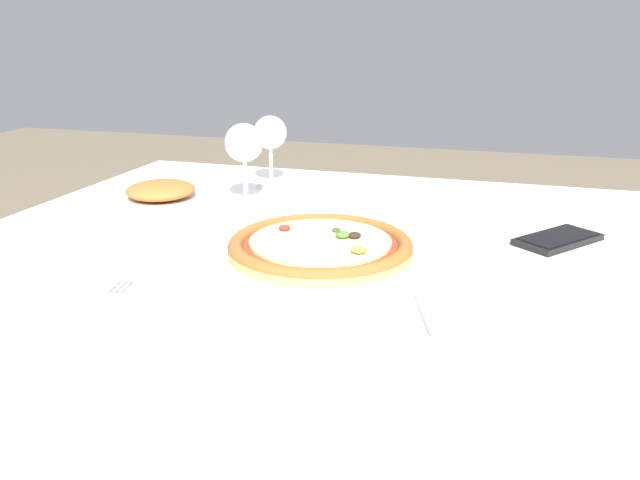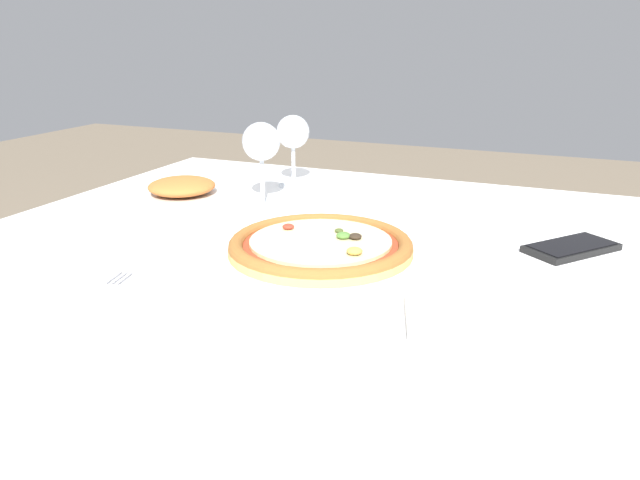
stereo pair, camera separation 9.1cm
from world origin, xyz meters
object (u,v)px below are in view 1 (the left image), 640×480
object	(u,v)px
dining_table	(350,311)
cell_phone	(558,239)
wine_glass_far_right	(244,147)
fork	(105,306)
side_plate	(161,195)
pizza_plate	(320,248)
wine_glass_far_left	(270,135)

from	to	relation	value
dining_table	cell_phone	world-z (taller)	cell_phone
cell_phone	wine_glass_far_right	bearing A→B (deg)	174.82
fork	dining_table	bearing A→B (deg)	43.74
dining_table	cell_phone	xyz separation A→B (m)	(0.29, 0.18, 0.08)
side_plate	wine_glass_far_right	bearing A→B (deg)	6.98
pizza_plate	cell_phone	distance (m)	0.39
wine_glass_far_right	pizza_plate	bearing A→B (deg)	-47.02
dining_table	wine_glass_far_left	xyz separation A→B (m)	(-0.27, 0.39, 0.19)
pizza_plate	wine_glass_far_right	bearing A→B (deg)	132.98
wine_glass_far_right	side_plate	size ratio (longest dim) A/B	0.70
pizza_plate	cell_phone	size ratio (longest dim) A/B	1.89
dining_table	wine_glass_far_right	xyz separation A→B (m)	(-0.26, 0.23, 0.19)
fork	side_plate	world-z (taller)	side_plate
fork	wine_glass_far_left	distance (m)	0.64
dining_table	side_plate	xyz separation A→B (m)	(-0.43, 0.21, 0.09)
wine_glass_far_left	side_plate	world-z (taller)	wine_glass_far_left
fork	wine_glass_far_left	bearing A→B (deg)	92.03
dining_table	fork	size ratio (longest dim) A/B	7.69
pizza_plate	fork	size ratio (longest dim) A/B	1.74
wine_glass_far_right	wine_glass_far_left	bearing A→B (deg)	93.59
wine_glass_far_left	wine_glass_far_right	bearing A→B (deg)	-86.41
dining_table	wine_glass_far_left	size ratio (longest dim) A/B	8.57
cell_phone	side_plate	world-z (taller)	side_plate
cell_phone	wine_glass_far_left	bearing A→B (deg)	159.45
wine_glass_far_left	cell_phone	distance (m)	0.61
pizza_plate	cell_phone	xyz separation A→B (m)	(0.34, 0.18, -0.01)
dining_table	pizza_plate	xyz separation A→B (m)	(-0.05, -0.00, 0.10)
dining_table	cell_phone	size ratio (longest dim) A/B	8.34
fork	cell_phone	world-z (taller)	cell_phone
wine_glass_far_left	cell_phone	xyz separation A→B (m)	(0.57, -0.21, -0.11)
dining_table	wine_glass_far_left	world-z (taller)	wine_glass_far_left
wine_glass_far_right	fork	bearing A→B (deg)	-88.52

